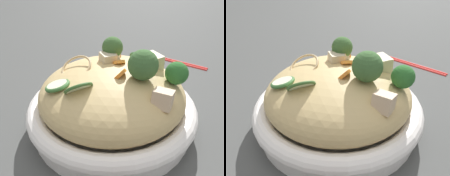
# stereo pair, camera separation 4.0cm
# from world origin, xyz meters

# --- Properties ---
(ground_plane) EXTENTS (3.00, 3.00, 0.00)m
(ground_plane) POSITION_xyz_m (0.00, 0.00, 0.00)
(ground_plane) COLOR #474846
(serving_bowl) EXTENTS (0.30, 0.30, 0.05)m
(serving_bowl) POSITION_xyz_m (0.00, 0.00, 0.03)
(serving_bowl) COLOR white
(serving_bowl) RESTS_ON ground_plane
(noodle_heap) EXTENTS (0.25, 0.25, 0.10)m
(noodle_heap) POSITION_xyz_m (-0.00, 0.00, 0.07)
(noodle_heap) COLOR tan
(noodle_heap) RESTS_ON serving_bowl
(broccoli_florets) EXTENTS (0.13, 0.14, 0.08)m
(broccoli_florets) POSITION_xyz_m (0.05, -0.01, 0.12)
(broccoli_florets) COLOR #94B174
(broccoli_florets) RESTS_ON serving_bowl
(carrot_coins) EXTENTS (0.04, 0.12, 0.03)m
(carrot_coins) POSITION_xyz_m (0.01, 0.03, 0.11)
(carrot_coins) COLOR orange
(carrot_coins) RESTS_ON serving_bowl
(zucchini_slices) EXTENTS (0.21, 0.16, 0.04)m
(zucchini_slices) POSITION_xyz_m (-0.03, 0.01, 0.10)
(zucchini_slices) COLOR beige
(zucchini_slices) RESTS_ON serving_bowl
(chicken_chunks) EXTENTS (0.11, 0.17, 0.04)m
(chicken_chunks) POSITION_xyz_m (0.04, 0.00, 0.11)
(chicken_chunks) COLOR beige
(chicken_chunks) RESTS_ON serving_bowl
(chopsticks_pair) EXTENTS (0.16, 0.16, 0.01)m
(chopsticks_pair) POSITION_xyz_m (0.22, 0.24, 0.00)
(chopsticks_pair) COLOR red
(chopsticks_pair) RESTS_ON ground_plane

